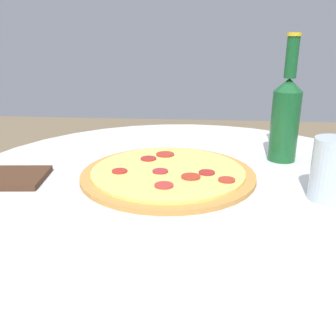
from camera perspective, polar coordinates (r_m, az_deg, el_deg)
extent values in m
cylinder|color=silver|center=(1.00, 2.48, -22.44)|extent=(0.11, 0.11, 0.71)
cylinder|color=silver|center=(0.80, 2.86, -2.64)|extent=(1.03, 1.03, 0.02)
cylinder|color=#B77F3D|center=(0.81, 0.00, -1.00)|extent=(0.38, 0.38, 0.01)
cylinder|color=#EACC60|center=(0.81, 0.00, -0.47)|extent=(0.33, 0.33, 0.01)
cylinder|color=maroon|center=(0.79, -1.21, -0.56)|extent=(0.03, 0.03, 0.00)
cylinder|color=#A22F1D|center=(0.76, 3.50, -1.33)|extent=(0.04, 0.04, 0.00)
cylinder|color=#A02E22|center=(0.75, 8.94, -1.79)|extent=(0.03, 0.03, 0.00)
cylinder|color=#A22520|center=(0.80, -7.39, -0.46)|extent=(0.03, 0.03, 0.00)
cylinder|color=maroon|center=(0.87, -3.00, 1.45)|extent=(0.04, 0.04, 0.00)
cylinder|color=#9F2B20|center=(0.90, -0.43, 2.10)|extent=(0.04, 0.04, 0.00)
cylinder|color=maroon|center=(0.79, 5.93, -0.66)|extent=(0.03, 0.03, 0.00)
cylinder|color=#AA2F2B|center=(0.72, -0.62, -2.65)|extent=(0.04, 0.04, 0.00)
cylinder|color=#144C23|center=(0.94, 17.32, 6.05)|extent=(0.07, 0.07, 0.17)
cone|color=#144C23|center=(0.92, 17.95, 11.99)|extent=(0.07, 0.07, 0.03)
cylinder|color=#144C23|center=(0.92, 18.36, 15.70)|extent=(0.03, 0.03, 0.09)
cylinder|color=gold|center=(0.91, 18.70, 18.75)|extent=(0.03, 0.03, 0.01)
cube|color=#422819|center=(0.85, -22.21, -1.35)|extent=(0.13, 0.13, 0.01)
cylinder|color=#ADBCC6|center=(0.74, 23.69, -0.23)|extent=(0.07, 0.07, 0.12)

